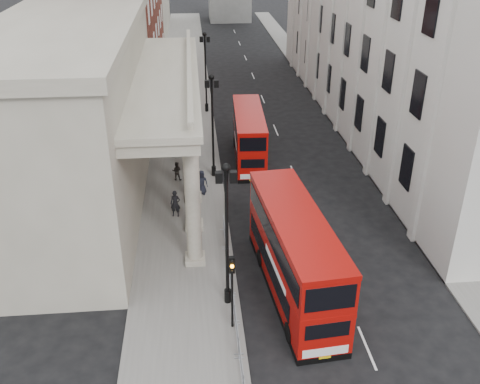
{
  "coord_description": "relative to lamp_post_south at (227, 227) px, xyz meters",
  "views": [
    {
      "loc": [
        -2.04,
        -19.14,
        18.99
      ],
      "look_at": [
        0.71,
        10.92,
        3.24
      ],
      "focal_mm": 40.0,
      "sensor_mm": 36.0,
      "label": 1
    }
  ],
  "objects": [
    {
      "name": "ground",
      "position": [
        0.6,
        -4.0,
        -4.91
      ],
      "size": [
        260.0,
        260.0,
        0.0
      ],
      "primitive_type": "plane",
      "color": "black",
      "rests_on": "ground"
    },
    {
      "name": "sidewalk_west",
      "position": [
        -2.4,
        26.0,
        -4.85
      ],
      "size": [
        6.0,
        140.0,
        0.12
      ],
      "primitive_type": "cube",
      "color": "slate",
      "rests_on": "ground"
    },
    {
      "name": "sidewalk_east",
      "position": [
        14.1,
        26.0,
        -4.85
      ],
      "size": [
        3.0,
        140.0,
        0.12
      ],
      "primitive_type": "cube",
      "color": "slate",
      "rests_on": "ground"
    },
    {
      "name": "kerb",
      "position": [
        0.55,
        26.0,
        -4.84
      ],
      "size": [
        0.2,
        140.0,
        0.14
      ],
      "primitive_type": "cube",
      "color": "slate",
      "rests_on": "ground"
    },
    {
      "name": "portico_building",
      "position": [
        -9.9,
        14.0,
        1.09
      ],
      "size": [
        9.0,
        28.0,
        12.0
      ],
      "primitive_type": "cube",
      "color": "gray",
      "rests_on": "ground"
    },
    {
      "name": "lamp_post_south",
      "position": [
        0.0,
        0.0,
        0.0
      ],
      "size": [
        1.05,
        0.44,
        8.32
      ],
      "color": "black",
      "rests_on": "sidewalk_west"
    },
    {
      "name": "lamp_post_mid",
      "position": [
        0.0,
        16.0,
        0.0
      ],
      "size": [
        1.05,
        0.44,
        8.32
      ],
      "color": "black",
      "rests_on": "sidewalk_west"
    },
    {
      "name": "lamp_post_north",
      "position": [
        0.0,
        32.0,
        0.0
      ],
      "size": [
        1.05,
        0.44,
        8.32
      ],
      "color": "black",
      "rests_on": "sidewalk_west"
    },
    {
      "name": "traffic_light",
      "position": [
        0.1,
        -2.02,
        -1.8
      ],
      "size": [
        0.28,
        0.33,
        4.3
      ],
      "color": "black",
      "rests_on": "sidewalk_west"
    },
    {
      "name": "crowd_barriers",
      "position": [
        0.25,
        -1.77,
        -4.24
      ],
      "size": [
        0.5,
        18.75,
        1.1
      ],
      "color": "gray",
      "rests_on": "sidewalk_west"
    },
    {
      "name": "bus_near",
      "position": [
        3.75,
        0.84,
        -2.35
      ],
      "size": [
        3.78,
        11.57,
        4.9
      ],
      "rotation": [
        0.0,
        0.0,
        0.09
      ],
      "color": "#A20B07",
      "rests_on": "ground"
    },
    {
      "name": "bus_far",
      "position": [
        3.2,
        19.36,
        -2.69
      ],
      "size": [
        2.79,
        9.93,
        4.25
      ],
      "rotation": [
        0.0,
        0.0,
        -0.04
      ],
      "color": "#AD0C07",
      "rests_on": "ground"
    },
    {
      "name": "pedestrian_a",
      "position": [
        -2.96,
        9.69,
        -3.83
      ],
      "size": [
        0.78,
        0.59,
        1.93
      ],
      "primitive_type": "imported",
      "rotation": [
        0.0,
        0.0,
        -0.19
      ],
      "color": "black",
      "rests_on": "sidewalk_west"
    },
    {
      "name": "pedestrian_b",
      "position": [
        -2.96,
        15.46,
        -4.02
      ],
      "size": [
        0.82,
        0.68,
        1.53
      ],
      "primitive_type": "imported",
      "rotation": [
        0.0,
        0.0,
        3.0
      ],
      "color": "#282320",
      "rests_on": "sidewalk_west"
    },
    {
      "name": "pedestrian_c",
      "position": [
        -1.06,
        12.86,
        -3.83
      ],
      "size": [
        0.97,
        0.65,
        1.92
      ],
      "primitive_type": "imported",
      "rotation": [
        0.0,
        0.0,
        6.24
      ],
      "color": "black",
      "rests_on": "sidewalk_west"
    }
  ]
}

